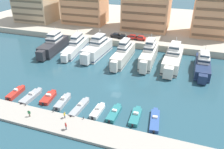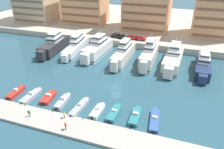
{
  "view_description": "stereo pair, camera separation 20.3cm",
  "coord_description": "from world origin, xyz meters",
  "px_view_note": "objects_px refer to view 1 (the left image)",
  "views": [
    {
      "loc": [
        15.13,
        -47.79,
        30.6
      ],
      "look_at": [
        -1.85,
        1.97,
        2.5
      ],
      "focal_mm": 35.0,
      "sensor_mm": 36.0,
      "label": 1
    },
    {
      "loc": [
        15.33,
        -47.73,
        30.6
      ],
      "look_at": [
        -1.85,
        1.97,
        2.5
      ],
      "focal_mm": 35.0,
      "sensor_mm": 36.0,
      "label": 2
    }
  ],
  "objects_px": {
    "yacht_navy_mid_right": "(203,65)",
    "car_red_center_left": "(141,38)",
    "motorboat_teal_mid_right": "(114,113)",
    "pedestrian_far_side": "(66,125)",
    "yacht_ivory_center": "(149,55)",
    "motorboat_blue_far_right": "(155,120)",
    "pedestrian_mid_deck": "(29,113)",
    "yacht_ivory_center_right": "(173,58)",
    "car_black_left": "(123,36)",
    "motorboat_white_center_right": "(98,111)",
    "car_black_far_left": "(116,35)",
    "motorboat_red_mid_left": "(48,97)",
    "motorboat_grey_center": "(80,107)",
    "yacht_charcoal_far_left": "(53,45)",
    "motorboat_red_far_left": "(16,93)",
    "motorboat_grey_center_left": "(63,102)",
    "yacht_ivory_center_left": "(123,54)",
    "pedestrian_near_edge": "(65,114)",
    "car_red_mid_left": "(132,37)",
    "yacht_white_left": "(76,46)",
    "motorboat_grey_left": "(31,96)",
    "motorboat_teal_right": "(136,116)",
    "yacht_white_mid_left": "(97,48)"
  },
  "relations": [
    {
      "from": "motorboat_red_mid_left",
      "to": "pedestrian_mid_deck",
      "type": "distance_m",
      "value": 7.78
    },
    {
      "from": "motorboat_teal_mid_right",
      "to": "pedestrian_far_side",
      "type": "bearing_deg",
      "value": -132.08
    },
    {
      "from": "motorboat_teal_right",
      "to": "car_red_mid_left",
      "type": "bearing_deg",
      "value": 105.2
    },
    {
      "from": "yacht_ivory_center_right",
      "to": "pedestrian_near_edge",
      "type": "bearing_deg",
      "value": -118.32
    },
    {
      "from": "motorboat_blue_far_right",
      "to": "car_red_mid_left",
      "type": "relative_size",
      "value": 1.93
    },
    {
      "from": "yacht_navy_mid_right",
      "to": "motorboat_grey_center_left",
      "type": "height_order",
      "value": "yacht_navy_mid_right"
    },
    {
      "from": "car_black_left",
      "to": "pedestrian_mid_deck",
      "type": "height_order",
      "value": "car_black_left"
    },
    {
      "from": "yacht_ivory_center_left",
      "to": "car_black_far_left",
      "type": "xyz_separation_m",
      "value": [
        -7.69,
        15.84,
        0.77
      ]
    },
    {
      "from": "yacht_ivory_center_right",
      "to": "yacht_navy_mid_right",
      "type": "distance_m",
      "value": 9.09
    },
    {
      "from": "car_red_mid_left",
      "to": "pedestrian_far_side",
      "type": "xyz_separation_m",
      "value": [
        -0.15,
        -52.35,
        -1.69
      ]
    },
    {
      "from": "motorboat_red_mid_left",
      "to": "motorboat_grey_center_left",
      "type": "xyz_separation_m",
      "value": [
        4.27,
        -0.46,
        0.06
      ]
    },
    {
      "from": "motorboat_red_mid_left",
      "to": "motorboat_white_center_right",
      "type": "height_order",
      "value": "motorboat_red_mid_left"
    },
    {
      "from": "motorboat_teal_mid_right",
      "to": "car_red_mid_left",
      "type": "xyz_separation_m",
      "value": [
        -7.18,
        44.22,
        2.87
      ]
    },
    {
      "from": "yacht_white_left",
      "to": "motorboat_red_mid_left",
      "type": "xyz_separation_m",
      "value": [
        7.92,
        -30.37,
        -1.67
      ]
    },
    {
      "from": "yacht_navy_mid_right",
      "to": "car_black_far_left",
      "type": "distance_m",
      "value": 36.03
    },
    {
      "from": "yacht_ivory_center_left",
      "to": "yacht_ivory_center",
      "type": "xyz_separation_m",
      "value": [
        8.32,
        1.21,
        0.31
      ]
    },
    {
      "from": "car_red_center_left",
      "to": "pedestrian_far_side",
      "type": "relative_size",
      "value": 2.37
    },
    {
      "from": "motorboat_blue_far_right",
      "to": "pedestrian_mid_deck",
      "type": "bearing_deg",
      "value": -163.16
    },
    {
      "from": "yacht_white_mid_left",
      "to": "yacht_ivory_center_left",
      "type": "distance_m",
      "value": 10.16
    },
    {
      "from": "yacht_ivory_center_right",
      "to": "motorboat_red_far_left",
      "type": "xyz_separation_m",
      "value": [
        -35.9,
        -30.85,
        -1.93
      ]
    },
    {
      "from": "pedestrian_near_edge",
      "to": "pedestrian_far_side",
      "type": "bearing_deg",
      "value": -56.25
    },
    {
      "from": "yacht_ivory_center_left",
      "to": "motorboat_red_far_left",
      "type": "relative_size",
      "value": 2.97
    },
    {
      "from": "pedestrian_mid_deck",
      "to": "yacht_charcoal_far_left",
      "type": "bearing_deg",
      "value": 114.54
    },
    {
      "from": "motorboat_grey_left",
      "to": "motorboat_grey_center",
      "type": "xyz_separation_m",
      "value": [
        13.32,
        -0.11,
        -0.05
      ]
    },
    {
      "from": "motorboat_white_center_right",
      "to": "car_black_far_left",
      "type": "distance_m",
      "value": 45.77
    },
    {
      "from": "motorboat_grey_center",
      "to": "pedestrian_mid_deck",
      "type": "height_order",
      "value": "pedestrian_mid_deck"
    },
    {
      "from": "motorboat_red_far_left",
      "to": "pedestrian_near_edge",
      "type": "height_order",
      "value": "pedestrian_near_edge"
    },
    {
      "from": "yacht_charcoal_far_left",
      "to": "motorboat_red_far_left",
      "type": "xyz_separation_m",
      "value": [
        6.68,
        -28.48,
        -1.97
      ]
    },
    {
      "from": "yacht_ivory_center_left",
      "to": "car_black_far_left",
      "type": "bearing_deg",
      "value": 115.9
    },
    {
      "from": "motorboat_red_mid_left",
      "to": "motorboat_grey_center",
      "type": "bearing_deg",
      "value": -7.09
    },
    {
      "from": "car_black_far_left",
      "to": "pedestrian_far_side",
      "type": "relative_size",
      "value": 2.35
    },
    {
      "from": "pedestrian_far_side",
      "to": "yacht_charcoal_far_left",
      "type": "bearing_deg",
      "value": 125.1
    },
    {
      "from": "yacht_navy_mid_right",
      "to": "car_red_center_left",
      "type": "relative_size",
      "value": 4.29
    },
    {
      "from": "yacht_navy_mid_right",
      "to": "motorboat_white_center_right",
      "type": "relative_size",
      "value": 3.05
    },
    {
      "from": "motorboat_grey_left",
      "to": "motorboat_teal_right",
      "type": "height_order",
      "value": "motorboat_grey_left"
    },
    {
      "from": "motorboat_red_mid_left",
      "to": "motorboat_grey_center",
      "type": "xyz_separation_m",
      "value": [
        9.01,
        -1.12,
        -0.02
      ]
    },
    {
      "from": "yacht_ivory_center_left",
      "to": "motorboat_grey_left",
      "type": "bearing_deg",
      "value": -117.98
    },
    {
      "from": "yacht_ivory_center",
      "to": "car_red_center_left",
      "type": "height_order",
      "value": "yacht_ivory_center"
    },
    {
      "from": "motorboat_teal_mid_right",
      "to": "car_black_left",
      "type": "height_order",
      "value": "car_black_left"
    },
    {
      "from": "motorboat_teal_mid_right",
      "to": "yacht_charcoal_far_left",
      "type": "bearing_deg",
      "value": 139.4
    },
    {
      "from": "yacht_charcoal_far_left",
      "to": "yacht_ivory_center_right",
      "type": "height_order",
      "value": "yacht_charcoal_far_left"
    },
    {
      "from": "yacht_ivory_center_left",
      "to": "yacht_ivory_center_right",
      "type": "xyz_separation_m",
      "value": [
        15.99,
        2.18,
        -0.06
      ]
    },
    {
      "from": "motorboat_white_center_right",
      "to": "motorboat_blue_far_right",
      "type": "height_order",
      "value": "motorboat_white_center_right"
    },
    {
      "from": "yacht_ivory_center_right",
      "to": "car_black_left",
      "type": "relative_size",
      "value": 5.13
    },
    {
      "from": "motorboat_red_far_left",
      "to": "motorboat_red_mid_left",
      "type": "height_order",
      "value": "motorboat_red_far_left"
    },
    {
      "from": "yacht_white_mid_left",
      "to": "car_black_far_left",
      "type": "distance_m",
      "value": 14.38
    },
    {
      "from": "yacht_ivory_center",
      "to": "car_red_center_left",
      "type": "distance_m",
      "value": 15.7
    },
    {
      "from": "yacht_navy_mid_right",
      "to": "motorboat_teal_right",
      "type": "relative_size",
      "value": 2.66
    },
    {
      "from": "yacht_white_left",
      "to": "car_red_mid_left",
      "type": "xyz_separation_m",
      "value": [
        17.91,
        13.27,
        1.18
      ]
    },
    {
      "from": "motorboat_red_far_left",
      "to": "car_black_left",
      "type": "height_order",
      "value": "car_black_left"
    }
  ]
}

